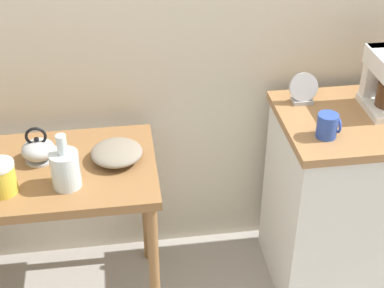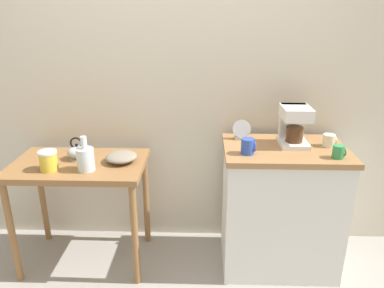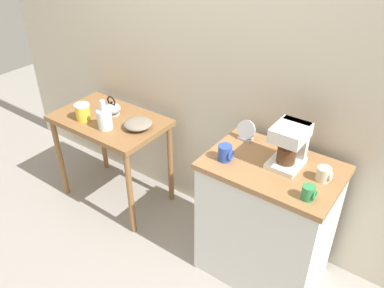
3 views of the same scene
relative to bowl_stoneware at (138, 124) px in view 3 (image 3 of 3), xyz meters
The scene contains 13 objects.
ground_plane 0.88m from the bowl_stoneware, ahead, with size 8.00×8.00×0.00m, color gray.
back_wall 0.84m from the bowl_stoneware, 40.33° to the left, with size 4.40×0.10×2.80m, color beige.
wooden_table 0.32m from the bowl_stoneware, behind, with size 0.88×0.55×0.77m.
kitchen_counter 1.14m from the bowl_stoneware, ahead, with size 0.80×0.55×0.89m.
bowl_stoneware is the anchor object (origin of this frame).
teakettle 0.31m from the bowl_stoneware, behind, with size 0.16×0.13×0.16m.
glass_carafe_vase 0.24m from the bowl_stoneware, 143.65° to the right, with size 0.11×0.11×0.23m.
canister_enamel 0.45m from the bowl_stoneware, 161.22° to the right, with size 0.11×0.11×0.13m.
coffee_maker 1.16m from the bowl_stoneware, ahead, with size 0.18×0.22×0.26m.
mug_tall_green 1.38m from the bowl_stoneware, ahead, with size 0.08×0.07×0.08m.
mug_blue 0.84m from the bowl_stoneware, ahead, with size 0.09×0.08×0.10m.
mug_small_cream 1.37m from the bowl_stoneware, ahead, with size 0.09×0.08×0.08m.
table_clock 0.83m from the bowl_stoneware, 10.64° to the left, with size 0.12×0.06×0.14m.
Camera 3 is at (1.44, -1.81, 2.23)m, focal length 36.69 mm.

